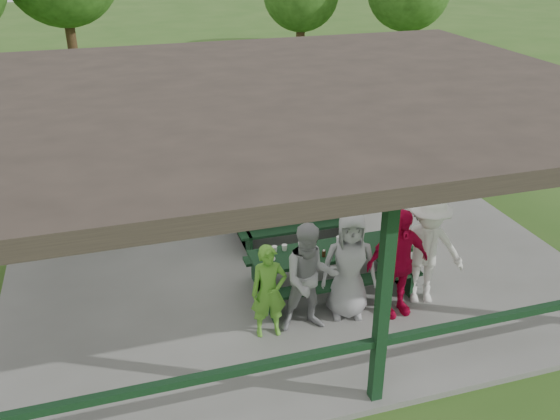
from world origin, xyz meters
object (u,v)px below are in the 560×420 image
object	(u,v)px
contestant_white_fedora	(426,249)
pickup_truck	(312,85)
picnic_table_far	(293,213)
contestant_green	(269,292)
picnic_table_near	(331,263)
farm_trailer	(71,131)
spectator_grey	(319,181)
contestant_grey_mid	(349,265)
contestant_grey_left	(310,278)
spectator_blue	(170,182)
contestant_red	(398,263)
spectator_lblue	(234,189)

from	to	relation	value
contestant_white_fedora	pickup_truck	distance (m)	11.97
picnic_table_far	contestant_green	size ratio (longest dim) A/B	1.63
picnic_table_near	farm_trailer	distance (m)	9.61
picnic_table_far	spectator_grey	distance (m)	1.20
contestant_grey_mid	spectator_grey	distance (m)	3.69
picnic_table_near	contestant_green	xyz separation A→B (m)	(-1.34, -0.90, 0.27)
spectator_grey	farm_trailer	size ratio (longest dim) A/B	0.42
contestant_grey_left	contestant_grey_mid	world-z (taller)	contestant_grey_mid
contestant_white_fedora	spectator_blue	xyz separation A→B (m)	(-3.52, 4.19, -0.12)
contestant_white_fedora	farm_trailer	distance (m)	10.92
picnic_table_far	spectator_grey	size ratio (longest dim) A/B	1.66
contestant_green	spectator_blue	distance (m)	4.41
picnic_table_near	contestant_red	xyz separation A→B (m)	(0.72, -0.94, 0.43)
picnic_table_far	contestant_red	distance (m)	3.06
contestant_red	spectator_grey	world-z (taller)	contestant_red
picnic_table_far	contestant_red	bearing A→B (deg)	-76.14
spectator_blue	pickup_truck	distance (m)	9.54
contestant_green	contestant_grey_left	bearing A→B (deg)	0.88
spectator_lblue	pickup_truck	xyz separation A→B (m)	(4.64, 8.25, -0.19)
contestant_grey_mid	pickup_truck	xyz separation A→B (m)	(3.62, 11.74, -0.26)
contestant_grey_left	picnic_table_far	bearing A→B (deg)	82.99
contestant_green	farm_trailer	bearing A→B (deg)	111.32
spectator_blue	spectator_grey	distance (m)	3.10
spectator_grey	contestant_white_fedora	bearing A→B (deg)	102.36
picnic_table_far	pickup_truck	xyz separation A→B (m)	(3.61, 8.97, 0.16)
picnic_table_far	spectator_blue	size ratio (longest dim) A/B	1.46
spectator_lblue	farm_trailer	size ratio (longest dim) A/B	0.47
spectator_lblue	spectator_grey	world-z (taller)	spectator_lblue
picnic_table_far	pickup_truck	size ratio (longest dim) A/B	0.47
pickup_truck	farm_trailer	xyz separation A→B (m)	(-7.88, -2.37, -0.12)
farm_trailer	contestant_grey_left	bearing A→B (deg)	-62.99
spectator_lblue	spectator_grey	bearing A→B (deg)	-157.34
picnic_table_far	contestant_green	bearing A→B (deg)	-114.68
contestant_white_fedora	pickup_truck	size ratio (longest dim) A/B	0.37
contestant_red	spectator_blue	bearing A→B (deg)	120.24
picnic_table_far	spectator_blue	bearing A→B (deg)	147.37
spectator_grey	pickup_truck	xyz separation A→B (m)	(2.78, 8.15, -0.10)
contestant_green	spectator_grey	size ratio (longest dim) A/B	1.02
contestant_red	farm_trailer	distance (m)	10.78
picnic_table_near	contestant_grey_mid	xyz separation A→B (m)	(-0.01, -0.76, 0.41)
contestant_grey_left	spectator_lblue	bearing A→B (deg)	101.54
picnic_table_far	farm_trailer	size ratio (longest dim) A/B	0.69
picnic_table_near	pickup_truck	distance (m)	11.55
contestant_red	contestant_white_fedora	xyz separation A→B (m)	(0.58, 0.17, 0.04)
contestant_grey_left	contestant_green	bearing A→B (deg)	-176.69
pickup_truck	spectator_blue	bearing A→B (deg)	140.51
picnic_table_far	spectator_lblue	distance (m)	1.31
contestant_grey_mid	farm_trailer	world-z (taller)	contestant_grey_mid
picnic_table_near	contestant_green	world-z (taller)	contestant_green
picnic_table_far	farm_trailer	bearing A→B (deg)	122.91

